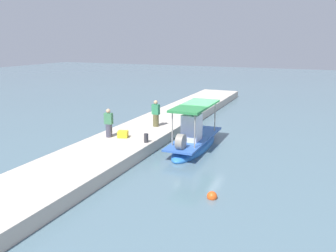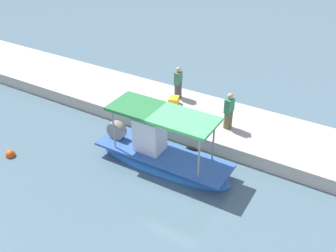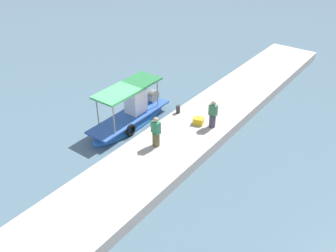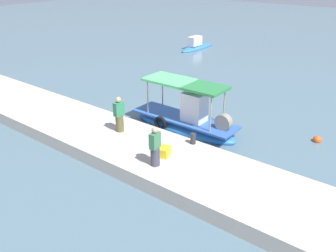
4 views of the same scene
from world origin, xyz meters
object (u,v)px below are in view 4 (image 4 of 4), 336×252
at_px(mooring_bollard, 193,139).
at_px(cargo_crate, 164,152).
at_px(marker_buoy, 317,140).
at_px(fisherman_by_crate, 119,116).
at_px(main_fishing_boat, 186,121).
at_px(fisherman_near_bollard, 155,148).
at_px(moored_boat_near, 197,46).

height_order(mooring_bollard, cargo_crate, mooring_bollard).
relative_size(cargo_crate, marker_buoy, 1.37).
distance_m(mooring_bollard, marker_buoy, 6.23).
bearing_deg(fisherman_by_crate, main_fishing_boat, 63.71).
bearing_deg(cargo_crate, main_fishing_boat, 112.54).
xyz_separation_m(main_fishing_boat, fisherman_by_crate, (-1.54, -3.12, 0.91)).
relative_size(fisherman_near_bollard, moored_boat_near, 0.32).
distance_m(main_fishing_boat, moored_boat_near, 18.93).
bearing_deg(marker_buoy, cargo_crate, -122.94).
height_order(main_fishing_boat, cargo_crate, main_fishing_boat).
xyz_separation_m(fisherman_near_bollard, mooring_bollard, (0.12, 2.41, -0.50)).
bearing_deg(cargo_crate, fisherman_by_crate, 169.24).
distance_m(fisherman_by_crate, cargo_crate, 3.19).
bearing_deg(mooring_bollard, moored_boat_near, 123.55).
distance_m(fisherman_by_crate, moored_boat_near, 20.98).
height_order(fisherman_by_crate, moored_boat_near, fisherman_by_crate).
distance_m(fisherman_by_crate, mooring_bollard, 3.60).
distance_m(fisherman_near_bollard, mooring_bollard, 2.46).
xyz_separation_m(fisherman_by_crate, cargo_crate, (3.08, -0.59, -0.57)).
bearing_deg(main_fishing_boat, cargo_crate, -67.46).
height_order(fisherman_by_crate, cargo_crate, fisherman_by_crate).
height_order(fisherman_near_bollard, fisherman_by_crate, fisherman_by_crate).
relative_size(fisherman_near_bollard, fisherman_by_crate, 0.97).
relative_size(mooring_bollard, cargo_crate, 0.86).
height_order(fisherman_near_bollard, mooring_bollard, fisherman_near_bollard).
bearing_deg(marker_buoy, moored_boat_near, 140.11).
bearing_deg(fisherman_near_bollard, marker_buoy, 61.18).
distance_m(main_fishing_boat, marker_buoy, 6.36).
bearing_deg(main_fishing_boat, marker_buoy, 25.67).
height_order(fisherman_by_crate, marker_buoy, fisherman_by_crate).
distance_m(fisherman_near_bollard, marker_buoy, 8.35).
height_order(cargo_crate, marker_buoy, cargo_crate).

